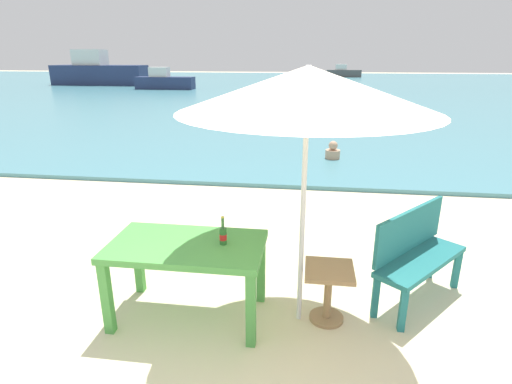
{
  "coord_description": "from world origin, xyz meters",
  "views": [
    {
      "loc": [
        0.35,
        -2.17,
        2.37
      ],
      "look_at": [
        -0.36,
        3.0,
        0.6
      ],
      "focal_mm": 28.36,
      "sensor_mm": 36.0,
      "label": 1
    }
  ],
  "objects_px": {
    "bench_teal_center": "(416,250)",
    "patio_umbrella": "(308,89)",
    "side_table_wood": "(328,286)",
    "boat_ferry": "(343,72)",
    "beer_bottle_amber": "(223,234)",
    "picnic_table_green": "(187,254)",
    "swimmer_person": "(333,152)",
    "boat_sailboat": "(98,72)",
    "boat_fishing_trawler": "(164,81)"
  },
  "relations": [
    {
      "from": "swimmer_person",
      "to": "boat_fishing_trawler",
      "type": "relative_size",
      "value": 0.1
    },
    {
      "from": "beer_bottle_amber",
      "to": "boat_ferry",
      "type": "relative_size",
      "value": 0.07
    },
    {
      "from": "patio_umbrella",
      "to": "boat_fishing_trawler",
      "type": "relative_size",
      "value": 0.56
    },
    {
      "from": "beer_bottle_amber",
      "to": "bench_teal_center",
      "type": "distance_m",
      "value": 1.93
    },
    {
      "from": "bench_teal_center",
      "to": "swimmer_person",
      "type": "distance_m",
      "value": 5.63
    },
    {
      "from": "picnic_table_green",
      "to": "side_table_wood",
      "type": "height_order",
      "value": "picnic_table_green"
    },
    {
      "from": "side_table_wood",
      "to": "bench_teal_center",
      "type": "height_order",
      "value": "bench_teal_center"
    },
    {
      "from": "patio_umbrella",
      "to": "boat_sailboat",
      "type": "relative_size",
      "value": 0.31
    },
    {
      "from": "bench_teal_center",
      "to": "boat_ferry",
      "type": "xyz_separation_m",
      "value": [
        2.12,
        43.14,
        0.02
      ]
    },
    {
      "from": "boat_fishing_trawler",
      "to": "boat_ferry",
      "type": "bearing_deg",
      "value": 53.74
    },
    {
      "from": "boat_fishing_trawler",
      "to": "patio_umbrella",
      "type": "bearing_deg",
      "value": -67.46
    },
    {
      "from": "picnic_table_green",
      "to": "side_table_wood",
      "type": "xyz_separation_m",
      "value": [
        1.29,
        0.11,
        -0.3
      ]
    },
    {
      "from": "bench_teal_center",
      "to": "boat_sailboat",
      "type": "relative_size",
      "value": 0.15
    },
    {
      "from": "beer_bottle_amber",
      "to": "boat_fishing_trawler",
      "type": "height_order",
      "value": "boat_fishing_trawler"
    },
    {
      "from": "patio_umbrella",
      "to": "bench_teal_center",
      "type": "xyz_separation_m",
      "value": [
        1.12,
        0.5,
        -1.58
      ]
    },
    {
      "from": "boat_ferry",
      "to": "side_table_wood",
      "type": "bearing_deg",
      "value": -93.92
    },
    {
      "from": "beer_bottle_amber",
      "to": "patio_umbrella",
      "type": "bearing_deg",
      "value": 4.74
    },
    {
      "from": "boat_ferry",
      "to": "boat_fishing_trawler",
      "type": "xyz_separation_m",
      "value": [
        -13.64,
        -18.59,
        0.05
      ]
    },
    {
      "from": "boat_sailboat",
      "to": "boat_fishing_trawler",
      "type": "bearing_deg",
      "value": -27.32
    },
    {
      "from": "patio_umbrella",
      "to": "bench_teal_center",
      "type": "bearing_deg",
      "value": 23.99
    },
    {
      "from": "picnic_table_green",
      "to": "swimmer_person",
      "type": "height_order",
      "value": "picnic_table_green"
    },
    {
      "from": "picnic_table_green",
      "to": "boat_ferry",
      "type": "height_order",
      "value": "boat_ferry"
    },
    {
      "from": "picnic_table_green",
      "to": "beer_bottle_amber",
      "type": "height_order",
      "value": "beer_bottle_amber"
    },
    {
      "from": "boat_ferry",
      "to": "boat_sailboat",
      "type": "distance_m",
      "value": 25.38
    },
    {
      "from": "picnic_table_green",
      "to": "side_table_wood",
      "type": "bearing_deg",
      "value": 4.88
    },
    {
      "from": "swimmer_person",
      "to": "boat_fishing_trawler",
      "type": "xyz_separation_m",
      "value": [
        -10.95,
        18.96,
        0.38
      ]
    },
    {
      "from": "patio_umbrella",
      "to": "boat_sailboat",
      "type": "xyz_separation_m",
      "value": [
        -17.14,
        28.53,
        -1.06
      ]
    },
    {
      "from": "patio_umbrella",
      "to": "beer_bottle_amber",
      "type": "bearing_deg",
      "value": -175.26
    },
    {
      "from": "side_table_wood",
      "to": "swimmer_person",
      "type": "bearing_deg",
      "value": 87.17
    },
    {
      "from": "boat_sailboat",
      "to": "boat_ferry",
      "type": "bearing_deg",
      "value": 36.55
    },
    {
      "from": "bench_teal_center",
      "to": "patio_umbrella",
      "type": "bearing_deg",
      "value": -156.01
    },
    {
      "from": "bench_teal_center",
      "to": "boat_fishing_trawler",
      "type": "height_order",
      "value": "boat_fishing_trawler"
    },
    {
      "from": "swimmer_person",
      "to": "boat_ferry",
      "type": "xyz_separation_m",
      "value": [
        2.69,
        37.55,
        0.32
      ]
    },
    {
      "from": "side_table_wood",
      "to": "boat_ferry",
      "type": "height_order",
      "value": "boat_ferry"
    },
    {
      "from": "picnic_table_green",
      "to": "patio_umbrella",
      "type": "distance_m",
      "value": 1.8
    },
    {
      "from": "beer_bottle_amber",
      "to": "boat_sailboat",
      "type": "xyz_separation_m",
      "value": [
        -16.44,
        28.59,
        0.2
      ]
    },
    {
      "from": "beer_bottle_amber",
      "to": "patio_umbrella",
      "type": "relative_size",
      "value": 0.12
    },
    {
      "from": "picnic_table_green",
      "to": "swimmer_person",
      "type": "bearing_deg",
      "value": 75.53
    },
    {
      "from": "patio_umbrella",
      "to": "side_table_wood",
      "type": "distance_m",
      "value": 1.78
    },
    {
      "from": "patio_umbrella",
      "to": "side_table_wood",
      "type": "xyz_separation_m",
      "value": [
        0.26,
        0.02,
        -1.76
      ]
    },
    {
      "from": "patio_umbrella",
      "to": "boat_ferry",
      "type": "distance_m",
      "value": 43.79
    },
    {
      "from": "boat_sailboat",
      "to": "swimmer_person",
      "type": "bearing_deg",
      "value": -51.74
    },
    {
      "from": "beer_bottle_amber",
      "to": "swimmer_person",
      "type": "relative_size",
      "value": 0.65
    },
    {
      "from": "boat_sailboat",
      "to": "beer_bottle_amber",
      "type": "bearing_deg",
      "value": -60.1
    },
    {
      "from": "picnic_table_green",
      "to": "boat_fishing_trawler",
      "type": "distance_m",
      "value": 26.82
    },
    {
      "from": "bench_teal_center",
      "to": "boat_ferry",
      "type": "height_order",
      "value": "boat_ferry"
    },
    {
      "from": "picnic_table_green",
      "to": "bench_teal_center",
      "type": "relative_size",
      "value": 1.22
    },
    {
      "from": "beer_bottle_amber",
      "to": "picnic_table_green",
      "type": "bearing_deg",
      "value": -174.8
    },
    {
      "from": "side_table_wood",
      "to": "boat_ferry",
      "type": "distance_m",
      "value": 43.72
    },
    {
      "from": "patio_umbrella",
      "to": "picnic_table_green",
      "type": "bearing_deg",
      "value": -175.11
    }
  ]
}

